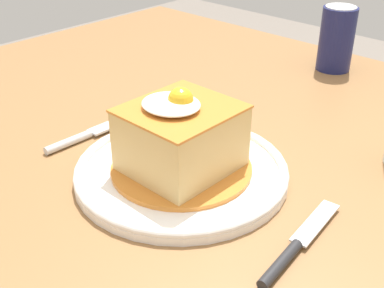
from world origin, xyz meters
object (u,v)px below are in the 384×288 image
(fork, at_px, (81,137))
(main_plate, at_px, (181,170))
(knife, at_px, (291,251))
(soda_can, at_px, (337,39))

(fork, bearing_deg, main_plate, 10.99)
(knife, relative_size, soda_can, 1.34)
(knife, height_order, soda_can, soda_can)
(soda_can, bearing_deg, main_plate, -83.74)
(main_plate, xyz_separation_m, fork, (-0.17, -0.03, -0.00))
(fork, height_order, knife, same)
(main_plate, height_order, knife, main_plate)
(main_plate, bearing_deg, knife, -9.08)
(fork, relative_size, soda_can, 1.14)
(fork, xyz_separation_m, soda_can, (0.12, 0.52, 0.06))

